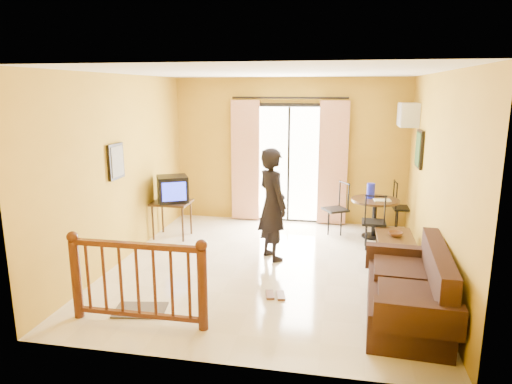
% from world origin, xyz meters
% --- Properties ---
extents(ground, '(5.00, 5.00, 0.00)m').
position_xyz_m(ground, '(0.00, 0.00, 0.00)').
color(ground, beige).
rests_on(ground, ground).
extents(room_shell, '(5.00, 5.00, 5.00)m').
position_xyz_m(room_shell, '(0.00, 0.00, 1.70)').
color(room_shell, white).
rests_on(room_shell, ground).
extents(balcony_door, '(2.25, 0.14, 2.46)m').
position_xyz_m(balcony_door, '(0.00, 2.43, 1.19)').
color(balcony_door, black).
rests_on(balcony_door, ground).
extents(tv_table, '(0.65, 0.54, 0.65)m').
position_xyz_m(tv_table, '(-1.90, 1.09, 0.57)').
color(tv_table, black).
rests_on(tv_table, ground).
extents(television, '(0.66, 0.64, 0.46)m').
position_xyz_m(television, '(-1.87, 1.08, 0.88)').
color(television, black).
rests_on(television, tv_table).
extents(picture_left, '(0.05, 0.42, 0.52)m').
position_xyz_m(picture_left, '(-2.22, -0.20, 1.55)').
color(picture_left, black).
rests_on(picture_left, room_shell).
extents(dining_table, '(0.83, 0.83, 0.70)m').
position_xyz_m(dining_table, '(1.62, 1.74, 0.55)').
color(dining_table, black).
rests_on(dining_table, ground).
extents(water_jug, '(0.14, 0.14, 0.27)m').
position_xyz_m(water_jug, '(1.54, 1.81, 0.83)').
color(water_jug, '#151CC5').
rests_on(water_jug, dining_table).
extents(serving_tray, '(0.30, 0.22, 0.02)m').
position_xyz_m(serving_tray, '(1.73, 1.64, 0.71)').
color(serving_tray, beige).
rests_on(serving_tray, dining_table).
extents(dining_chairs, '(1.72, 1.46, 0.95)m').
position_xyz_m(dining_chairs, '(1.56, 1.70, 0.00)').
color(dining_chairs, black).
rests_on(dining_chairs, ground).
extents(air_conditioner, '(0.31, 0.60, 0.40)m').
position_xyz_m(air_conditioner, '(2.09, 1.95, 2.15)').
color(air_conditioner, silver).
rests_on(air_conditioner, room_shell).
extents(botanical_print, '(0.05, 0.50, 0.60)m').
position_xyz_m(botanical_print, '(2.22, 1.30, 1.65)').
color(botanical_print, black).
rests_on(botanical_print, room_shell).
extents(coffee_table, '(0.53, 0.96, 0.43)m').
position_xyz_m(coffee_table, '(1.85, 0.52, 0.29)').
color(coffee_table, black).
rests_on(coffee_table, ground).
extents(bowl, '(0.22, 0.22, 0.07)m').
position_xyz_m(bowl, '(1.85, 0.52, 0.46)').
color(bowl, '#56331D').
rests_on(bowl, coffee_table).
extents(sofa, '(0.93, 1.85, 0.87)m').
position_xyz_m(sofa, '(1.86, -1.25, 0.32)').
color(sofa, black).
rests_on(sofa, ground).
extents(standing_person, '(0.71, 0.75, 1.73)m').
position_xyz_m(standing_person, '(0.00, 0.38, 0.86)').
color(standing_person, black).
rests_on(standing_person, ground).
extents(stair_balustrade, '(1.63, 0.13, 1.04)m').
position_xyz_m(stair_balustrade, '(-1.15, -1.90, 0.56)').
color(stair_balustrade, '#471E0F').
rests_on(stair_balustrade, ground).
extents(doormat, '(0.66, 0.50, 0.02)m').
position_xyz_m(doormat, '(-1.27, -1.64, 0.01)').
color(doormat, '#4F473F').
rests_on(doormat, ground).
extents(sandals, '(0.29, 0.27, 0.03)m').
position_xyz_m(sandals, '(0.26, -0.95, 0.01)').
color(sandals, '#56331D').
rests_on(sandals, ground).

